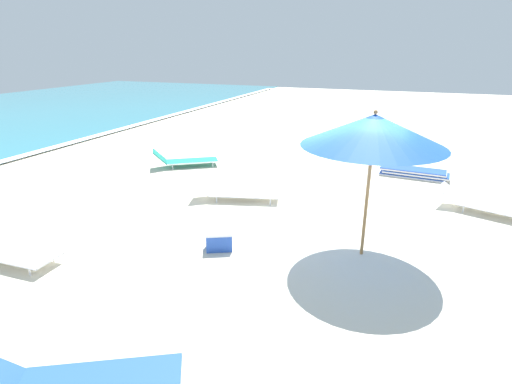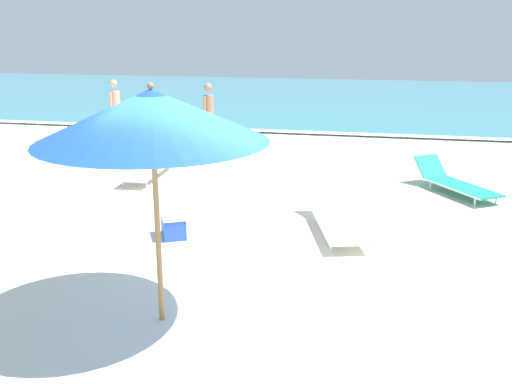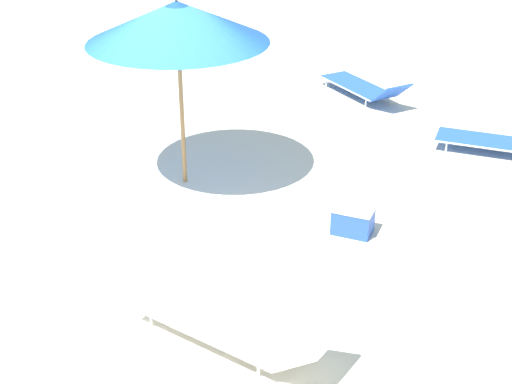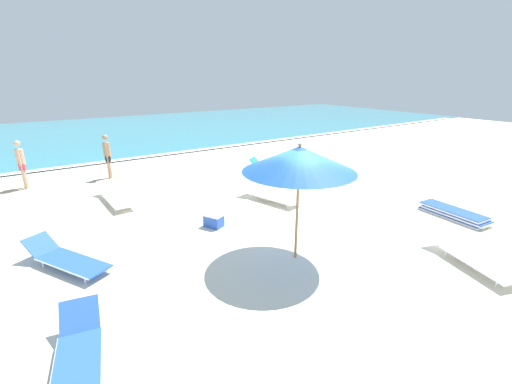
# 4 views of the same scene
# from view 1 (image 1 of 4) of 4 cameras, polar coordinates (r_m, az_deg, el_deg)

# --- Properties ---
(ground_plane) EXTENTS (60.00, 60.00, 0.16)m
(ground_plane) POSITION_cam_1_polar(r_m,az_deg,el_deg) (8.47, 10.99, -6.06)
(ground_plane) COLOR beige
(beach_umbrella) EXTENTS (2.41, 2.41, 2.63)m
(beach_umbrella) POSITION_cam_1_polar(r_m,az_deg,el_deg) (6.93, 16.47, 8.39)
(beach_umbrella) COLOR #9E7547
(beach_umbrella) RESTS_ON ground_plane
(lounger_stack) EXTENTS (0.77, 1.98, 0.24)m
(lounger_stack) POSITION_cam_1_polar(r_m,az_deg,el_deg) (12.61, 21.59, 2.59)
(lounger_stack) COLOR blue
(lounger_stack) RESTS_ON ground_plane
(sun_lounger_under_umbrella) EXTENTS (1.24, 2.18, 0.49)m
(sun_lounger_under_umbrella) POSITION_cam_1_polar(r_m,az_deg,el_deg) (10.48, 30.03, -1.63)
(sun_lounger_under_umbrella) COLOR white
(sun_lounger_under_umbrella) RESTS_ON ground_plane
(sun_lounger_near_water_left) EXTENTS (1.15, 2.21, 0.53)m
(sun_lounger_near_water_left) POSITION_cam_1_polar(r_m,az_deg,el_deg) (9.91, -2.97, 0.04)
(sun_lounger_near_water_left) COLOR white
(sun_lounger_near_water_left) RESTS_ON ground_plane
(sun_lounger_mid_beach_solo) EXTENTS (1.62, 1.99, 0.58)m
(sun_lounger_mid_beach_solo) POSITION_cam_1_polar(r_m,az_deg,el_deg) (12.92, -10.11, 4.54)
(sun_lounger_mid_beach_solo) COLOR #1E8475
(sun_lounger_mid_beach_solo) RESTS_ON ground_plane
(sun_lounger_mid_beach_pair_a) EXTENTS (1.58, 2.20, 0.52)m
(sun_lounger_mid_beach_pair_a) POSITION_cam_1_polar(r_m,az_deg,el_deg) (5.12, -24.15, -23.42)
(sun_lounger_mid_beach_pair_a) COLOR blue
(sun_lounger_mid_beach_pair_a) RESTS_ON ground_plane
(cooler_box) EXTENTS (0.54, 0.61, 0.37)m
(cooler_box) POSITION_cam_1_polar(r_m,az_deg,el_deg) (7.57, -5.30, -6.80)
(cooler_box) COLOR blue
(cooler_box) RESTS_ON ground_plane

